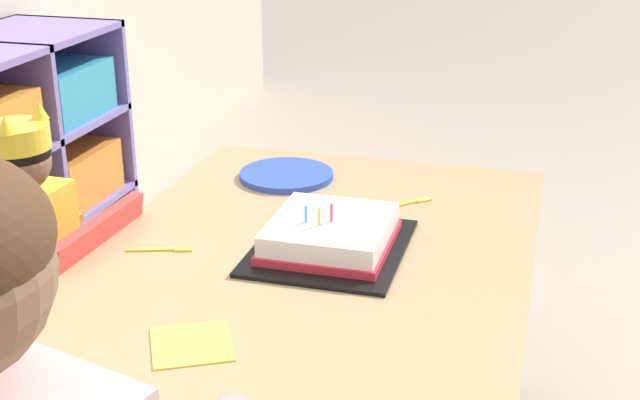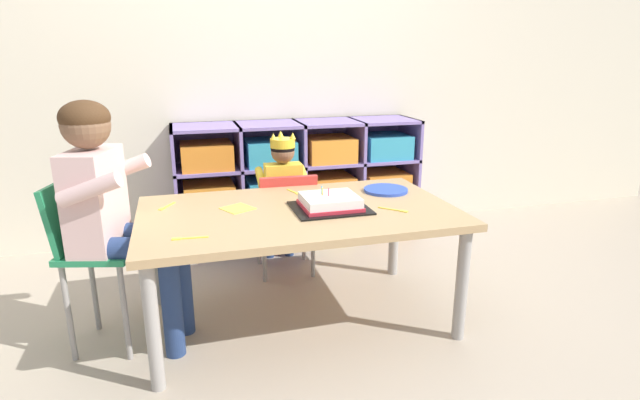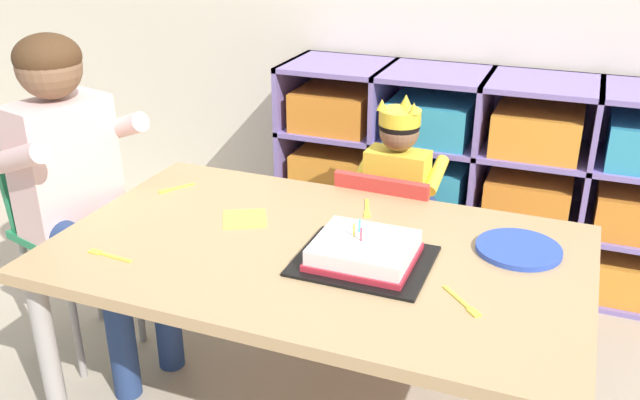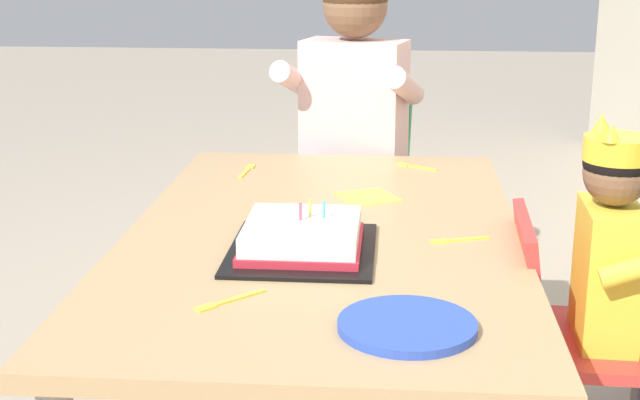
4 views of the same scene
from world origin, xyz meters
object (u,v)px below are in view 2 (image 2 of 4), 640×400
fork_scattered_mid_table (166,207)px  fork_by_napkin (295,192)px  classroom_chair_blue (286,214)px  paper_plate_stack (386,190)px  birthday_cake_on_tray (330,203)px  child_with_crown (282,185)px  activity_table (299,221)px  adult_helper_seated (111,200)px  fork_beside_plate_stack (188,238)px  classroom_chair_adult_side (90,247)px  fork_near_cake_tray (395,210)px

fork_scattered_mid_table → fork_by_napkin: same height
fork_scattered_mid_table → classroom_chair_blue: bearing=-31.0°
paper_plate_stack → birthday_cake_on_tray: bearing=-150.5°
child_with_crown → fork_by_napkin: 0.36m
activity_table → adult_helper_seated: 0.81m
classroom_chair_blue → activity_table: bearing=86.5°
activity_table → fork_by_napkin: (0.05, 0.28, 0.06)m
activity_table → birthday_cake_on_tray: 0.17m
activity_table → fork_by_napkin: size_ratio=11.22×
fork_by_napkin → birthday_cake_on_tray: bearing=178.2°
activity_table → child_with_crown: child_with_crown is taller
classroom_chair_blue → paper_plate_stack: size_ratio=2.72×
classroom_chair_blue → birthday_cake_on_tray: bearing=101.1°
activity_table → child_with_crown: bearing=84.8°
activity_table → fork_by_napkin: bearing=80.1°
fork_scattered_mid_table → fork_beside_plate_stack: (0.08, -0.45, 0.00)m
adult_helper_seated → fork_by_napkin: (0.84, 0.27, -0.11)m
child_with_crown → classroom_chair_adult_side: (-0.96, -0.60, -0.05)m
birthday_cake_on_tray → classroom_chair_blue: bearing=98.8°
fork_scattered_mid_table → fork_by_napkin: size_ratio=0.90×
classroom_chair_adult_side → fork_scattered_mid_table: classroom_chair_adult_side is taller
activity_table → classroom_chair_blue: size_ratio=2.32×
fork_scattered_mid_table → fork_by_napkin: (0.63, 0.08, -0.00)m
adult_helper_seated → child_with_crown: bearing=-38.3°
classroom_chair_blue → classroom_chair_adult_side: classroom_chair_adult_side is taller
fork_by_napkin → adult_helper_seated: bearing=89.7°
activity_table → fork_by_napkin: 0.29m
paper_plate_stack → fork_near_cake_tray: bearing=-106.0°
adult_helper_seated → fork_by_napkin: bearing=-56.9°
child_with_crown → fork_scattered_mid_table: child_with_crown is taller
adult_helper_seated → fork_scattered_mid_table: 0.30m
classroom_chair_blue → child_with_crown: bearing=-89.8°
child_with_crown → fork_scattered_mid_table: 0.77m
adult_helper_seated → paper_plate_stack: size_ratio=4.75×
activity_table → adult_helper_seated: adult_helper_seated is taller
fork_beside_plate_stack → adult_helper_seated: bearing=143.3°
child_with_crown → paper_plate_stack: child_with_crown is taller
classroom_chair_adult_side → adult_helper_seated: bearing=-90.0°
activity_table → paper_plate_stack: paper_plate_stack is taller
fork_by_napkin → child_with_crown: bearing=-19.7°
fork_near_cake_tray → fork_beside_plate_stack: 0.92m
paper_plate_stack → fork_beside_plate_stack: bearing=-157.2°
classroom_chair_blue → fork_scattered_mid_table: classroom_chair_blue is taller
classroom_chair_blue → paper_plate_stack: (0.45, -0.35, 0.20)m
activity_table → birthday_cake_on_tray: birthday_cake_on_tray is taller
fork_by_napkin → fork_beside_plate_stack: bearing=115.6°
paper_plate_stack → fork_by_napkin: paper_plate_stack is taller
activity_table → fork_beside_plate_stack: (-0.50, -0.25, 0.06)m
classroom_chair_blue → fork_near_cake_tray: 0.78m
adult_helper_seated → fork_near_cake_tray: 1.22m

